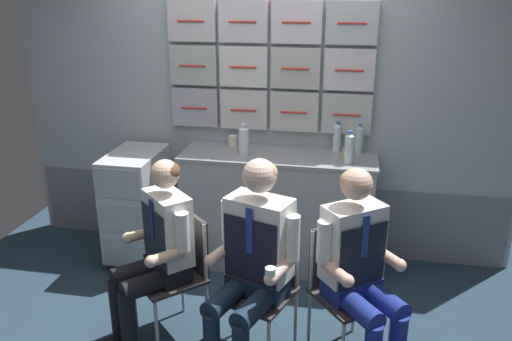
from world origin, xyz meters
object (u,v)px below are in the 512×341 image
Objects in this scene: crew_member_right at (253,256)px; crew_member_by_counter at (360,264)px; service_trolley at (137,203)px; folding_chair_right at (265,275)px; folding_chair_by_counter at (342,277)px; sparkling_bottle_green at (337,137)px; crew_member_left at (157,246)px; folding_chair_left at (181,262)px; coffee_cup_white at (233,140)px.

crew_member_right is 0.63m from crew_member_by_counter.
folding_chair_right is at bearing -37.14° from service_trolley.
folding_chair_by_counter is 3.47× the size of sparkling_bottle_green.
crew_member_by_counter is at bearing -51.89° from folding_chair_by_counter.
sparkling_bottle_green reaches higher than folding_chair_by_counter.
crew_member_left reaches higher than folding_chair_right.
folding_chair_left is at bearing -52.39° from service_trolley.
folding_chair_by_counter is at bearing 128.11° from crew_member_by_counter.
sparkling_bottle_green reaches higher than service_trolley.
folding_chair_left is at bearing 158.17° from crew_member_right.
crew_member_left reaches higher than coffee_cup_white.
coffee_cup_white is (-0.45, 1.40, 0.28)m from crew_member_right.
crew_member_left is 14.41× the size of coffee_cup_white.
folding_chair_left is 1.00× the size of folding_chair_right.
folding_chair_left is 1.05m from folding_chair_by_counter.
crew_member_by_counter reaches higher than folding_chair_right.
crew_member_right is 1.52m from sparkling_bottle_green.
coffee_cup_white reaches higher than folding_chair_right.
service_trolley is 1.96m from folding_chair_by_counter.
service_trolley is at bearing 142.86° from folding_chair_right.
service_trolley is at bearing 119.70° from crew_member_left.
service_trolley is at bearing 152.98° from folding_chair_by_counter.
folding_chair_right is at bearing 174.45° from crew_member_by_counter.
crew_member_right is (0.64, -0.09, 0.05)m from crew_member_left.
folding_chair_by_counter is at bearing -27.02° from service_trolley.
folding_chair_right is 0.64× the size of crew_member_right.
crew_member_by_counter is at bearing -5.83° from folding_chair_left.
crew_member_right is at bearing -157.57° from folding_chair_by_counter.
folding_chair_right is at bearing -171.65° from folding_chair_by_counter.
folding_chair_by_counter is at bearing 8.35° from folding_chair_right.
service_trolley is at bearing -159.16° from coffee_cup_white.
coffee_cup_white is at bearing 86.43° from folding_chair_left.
sparkling_bottle_green is (1.05, 1.33, 0.40)m from crew_member_left.
crew_member_left is at bearing -175.56° from folding_chair_right.
crew_member_left is (-0.11, -0.11, 0.16)m from folding_chair_left.
folding_chair_by_counter is 1.61m from coffee_cup_white.
crew_member_right is 5.39× the size of sparkling_bottle_green.
folding_chair_left is at bearing 173.88° from folding_chair_right.
crew_member_left is 1.47× the size of folding_chair_right.
crew_member_by_counter is (1.15, -0.12, 0.18)m from folding_chair_left.
folding_chair_by_counter is at bearing 6.05° from crew_member_left.
service_trolley reaches higher than folding_chair_right.
folding_chair_by_counter is at bearing 0.46° from folding_chair_left.
crew_member_left is at bearing 179.88° from crew_member_by_counter.
folding_chair_right is 1.00× the size of folding_chair_by_counter.
crew_member_right reaches higher than crew_member_left.
sparkling_bottle_green reaches higher than coffee_cup_white.
crew_member_left is at bearing -60.30° from service_trolley.
crew_member_right reaches higher than crew_member_by_counter.
coffee_cup_white is (-0.86, -0.03, -0.07)m from sparkling_bottle_green.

